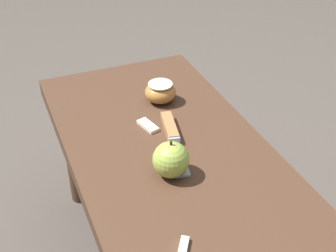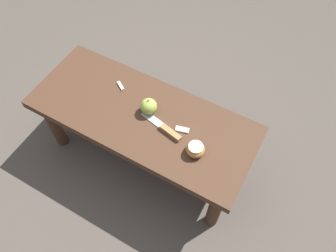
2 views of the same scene
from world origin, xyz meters
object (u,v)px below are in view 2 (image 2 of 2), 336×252
object	(u,v)px
apple_cut	(195,149)
apple_whole	(149,106)
knife	(166,129)
wooden_bench	(143,122)

from	to	relation	value
apple_cut	apple_whole	bearing A→B (deg)	-17.38
knife	apple_whole	bearing A→B (deg)	-12.01
knife	apple_cut	xyz separation A→B (m)	(-0.15, 0.03, 0.02)
apple_whole	apple_cut	bearing A→B (deg)	162.62
knife	wooden_bench	bearing A→B (deg)	2.88
apple_cut	knife	bearing A→B (deg)	-12.35
wooden_bench	apple_cut	distance (m)	0.30
knife	apple_cut	size ratio (longest dim) A/B	2.80
knife	apple_cut	bearing A→B (deg)	179.36
knife	apple_whole	distance (m)	0.13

